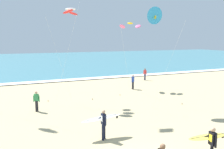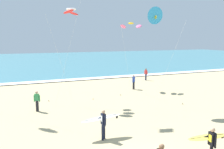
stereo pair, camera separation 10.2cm
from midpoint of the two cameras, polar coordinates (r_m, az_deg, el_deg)
The scene contains 10 objects.
ocean_water at distance 61.46m, azimuth -17.77°, elevation 3.06°, with size 160.00×60.00×0.08m, color teal.
shoreline_foam at distance 32.17m, azimuth -13.29°, elevation -1.44°, with size 160.00×1.70×0.01m, color white.
surfer_lead at distance 12.08m, azimuth 22.27°, elevation -14.15°, with size 2.00×1.08×1.71m.
surfer_trailing at distance 13.69m, azimuth -2.11°, elevation -10.74°, with size 2.32×0.92×1.71m.
kite_arc_golden_near at distance 26.71m, azimuth 4.59°, elevation 11.45°, with size 3.72×4.01×7.24m.
kite_arc_ivory_far at distance 20.98m, azimuth -9.50°, elevation 14.41°, with size 2.87×2.21×8.04m.
kite_delta_cobalt_distant at distance 19.09m, azimuth 10.22°, elevation 13.47°, with size 3.69×0.48×7.93m.
bystander_blue_top at distance 26.53m, azimuth 5.24°, elevation -1.76°, with size 0.42×0.33×1.59m.
bystander_red_top at distance 32.37m, azimuth 8.08°, elevation 0.07°, with size 0.30×0.46×1.59m.
bystander_green_top at distance 19.41m, azimuth -17.12°, elevation -6.00°, with size 0.46×0.30×1.59m.
Camera 2 is at (-4.89, -8.12, 5.59)m, focal length 38.78 mm.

